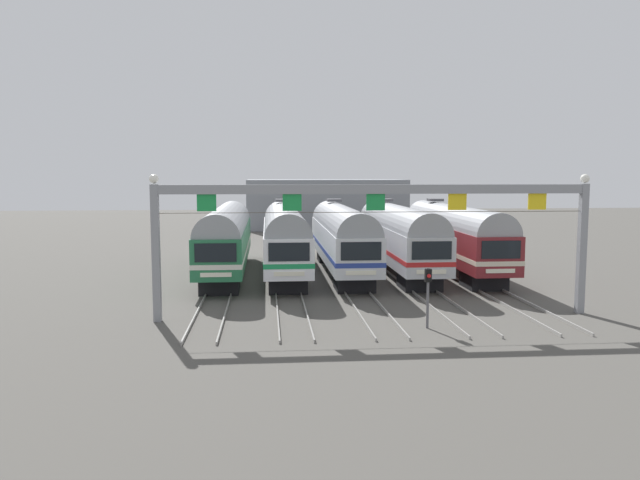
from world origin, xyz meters
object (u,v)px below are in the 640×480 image
commuter_train_maroon (454,235)px  commuter_train_silver (342,235)px  catenary_gantry (376,210)px  commuter_train_white (284,236)px  commuter_train_stainless (398,235)px  commuter_train_green (226,236)px  yard_signal_mast (428,286)px

commuter_train_maroon → commuter_train_silver: bearing=180.0°
commuter_train_silver → catenary_gantry: catenary_gantry is taller
commuter_train_maroon → commuter_train_white: bearing=180.0°
commuter_train_silver → catenary_gantry: size_ratio=0.85×
commuter_train_maroon → commuter_train_stainless: bearing=180.0°
commuter_train_stainless → commuter_train_silver: bearing=180.0°
commuter_train_white → commuter_train_green: bearing=-179.9°
commuter_train_white → commuter_train_stainless: bearing=0.0°
commuter_train_white → commuter_train_silver: bearing=0.0°
catenary_gantry → yard_signal_mast: (2.01, -2.39, -3.29)m
commuter_train_white → commuter_train_maroon: (12.05, 0.00, 0.00)m
catenary_gantry → yard_signal_mast: size_ratio=7.68×
commuter_train_silver → catenary_gantry: 13.74m
commuter_train_green → commuter_train_white: size_ratio=1.00×
commuter_train_white → catenary_gantry: (4.02, -13.50, 2.55)m
commuter_train_white → yard_signal_mast: (6.03, -15.89, -0.74)m
commuter_train_maroon → yard_signal_mast: (-6.03, -15.89, -0.74)m
commuter_train_green → commuter_train_stainless: commuter_train_stainless is taller
commuter_train_white → yard_signal_mast: commuter_train_white is taller
commuter_train_green → commuter_train_maroon: size_ratio=1.00×
commuter_train_silver → commuter_train_green: bearing=-180.0°
commuter_train_stainless → commuter_train_maroon: 4.02m
commuter_train_stainless → yard_signal_mast: 16.04m
catenary_gantry → commuter_train_stainless: bearing=73.4°
commuter_train_silver → commuter_train_stainless: size_ratio=1.00×
commuter_train_green → commuter_train_maroon: commuter_train_maroon is taller
catenary_gantry → yard_signal_mast: catenary_gantry is taller
yard_signal_mast → commuter_train_maroon: bearing=69.2°
commuter_train_silver → commuter_train_stainless: same height
commuter_train_green → commuter_train_white: (4.02, 0.00, 0.00)m
commuter_train_green → commuter_train_white: commuter_train_white is taller
commuter_train_stainless → commuter_train_green: bearing=-180.0°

